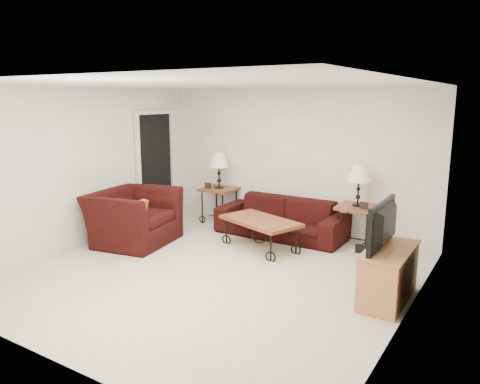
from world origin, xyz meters
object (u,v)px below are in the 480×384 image
at_px(lamp_right, 359,185).
at_px(armchair, 134,217).
at_px(coffee_table, 260,234).
at_px(side_table_right, 356,226).
at_px(backpack, 365,245).
at_px(sofa, 281,218).
at_px(lamp_left, 219,170).
at_px(tv_stand, 388,275).
at_px(television, 390,225).
at_px(side_table_left, 219,205).

bearing_deg(lamp_right, armchair, -150.55).
bearing_deg(lamp_right, coffee_table, -142.08).
height_order(side_table_right, backpack, side_table_right).
xyz_separation_m(sofa, side_table_right, (1.26, 0.18, 0.00)).
relative_size(side_table_right, lamp_left, 0.98).
bearing_deg(armchair, lamp_right, -70.70).
bearing_deg(coffee_table, sofa, 92.53).
xyz_separation_m(side_table_right, tv_stand, (0.97, -1.82, -0.01)).
relative_size(armchair, tv_stand, 1.25).
distance_m(lamp_left, coffee_table, 1.88).
height_order(sofa, television, television).
xyz_separation_m(lamp_left, television, (3.61, -1.82, -0.09)).
height_order(armchair, television, television).
relative_size(side_table_left, side_table_right, 1.02).
bearing_deg(side_table_right, television, -62.32).
bearing_deg(armchair, side_table_left, -25.19).
distance_m(side_table_right, television, 2.13).
distance_m(tv_stand, television, 0.59).
height_order(sofa, lamp_right, lamp_right).
relative_size(coffee_table, armchair, 0.96).
distance_m(side_table_right, coffee_table, 1.56).
relative_size(sofa, backpack, 5.49).
distance_m(side_table_left, backpack, 3.01).
relative_size(television, backpack, 2.35).
xyz_separation_m(side_table_left, armchair, (-0.48, -1.77, 0.10)).
distance_m(side_table_right, backpack, 0.61).
bearing_deg(armchair, sofa, -59.83).
relative_size(lamp_right, tv_stand, 0.62).
relative_size(lamp_left, tv_stand, 0.63).
distance_m(lamp_right, backpack, 0.98).
relative_size(side_table_left, coffee_table, 0.53).
relative_size(side_table_left, television, 0.71).
height_order(lamp_right, armchair, lamp_right).
xyz_separation_m(side_table_left, backpack, (2.96, -0.52, -0.13)).
bearing_deg(lamp_left, television, -26.74).
relative_size(lamp_right, backpack, 1.63).
height_order(armchair, tv_stand, armchair).
bearing_deg(sofa, armchair, -139.69).
distance_m(side_table_right, armchair, 3.60).
bearing_deg(lamp_left, side_table_right, 0.00).
xyz_separation_m(sofa, lamp_left, (-1.40, 0.18, 0.68)).
relative_size(lamp_left, television, 0.71).
distance_m(side_table_left, coffee_table, 1.72).
relative_size(sofa, lamp_right, 3.38).
distance_m(sofa, armchair, 2.46).
bearing_deg(tv_stand, sofa, 143.73).
height_order(armchair, backpack, armchair).
xyz_separation_m(sofa, coffee_table, (0.03, -0.77, -0.09)).
bearing_deg(side_table_right, backpack, -59.81).
height_order(side_table_right, tv_stand, side_table_right).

